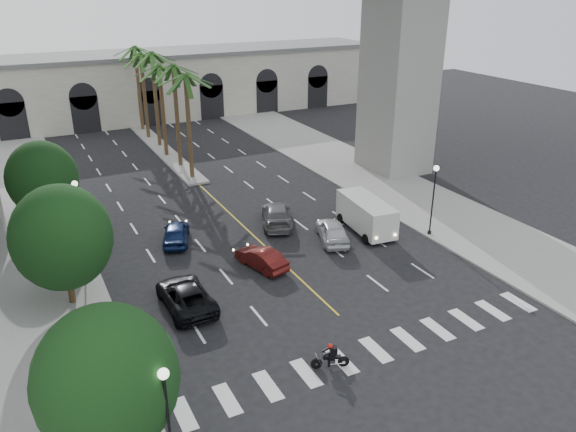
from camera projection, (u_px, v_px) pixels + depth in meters
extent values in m
plane|color=black|center=(359.00, 334.00, 29.51)|extent=(140.00, 140.00, 0.00)
cube|color=gray|center=(29.00, 273.00, 35.53)|extent=(8.00, 100.00, 0.15)
cube|color=gray|center=(408.00, 196.00, 48.05)|extent=(8.00, 100.00, 0.15)
cube|color=gray|center=(164.00, 151.00, 60.65)|extent=(2.00, 24.00, 0.20)
cube|color=silver|center=(126.00, 89.00, 73.07)|extent=(70.00, 10.00, 8.00)
cube|color=slate|center=(122.00, 55.00, 71.41)|extent=(71.00, 10.50, 0.50)
cube|color=gray|center=(400.00, 60.00, 51.22)|extent=(5.00, 6.00, 20.80)
cylinder|color=#47331E|center=(189.00, 129.00, 50.63)|extent=(0.40, 0.40, 9.50)
cylinder|color=#47331E|center=(177.00, 118.00, 53.89)|extent=(0.40, 0.40, 9.80)
cylinder|color=#47331E|center=(163.00, 113.00, 57.15)|extent=(0.40, 0.40, 9.30)
cylinder|color=#47331E|center=(156.00, 101.00, 60.42)|extent=(0.40, 0.40, 10.10)
cylinder|color=#47331E|center=(145.00, 97.00, 63.69)|extent=(0.40, 0.40, 9.60)
cylinder|color=#47331E|center=(139.00, 90.00, 67.04)|extent=(0.40, 0.40, 9.90)
ellipsoid|color=black|center=(107.00, 380.00, 20.05)|extent=(5.20, 5.20, 5.72)
cylinder|color=#382616|center=(70.00, 285.00, 31.81)|extent=(0.36, 0.36, 2.45)
ellipsoid|color=black|center=(62.00, 237.00, 30.64)|extent=(5.44, 5.44, 5.98)
cylinder|color=#382616|center=(49.00, 214.00, 41.69)|extent=(0.36, 0.36, 2.27)
ellipsoid|color=black|center=(42.00, 178.00, 40.61)|extent=(5.04, 5.04, 5.54)
sphere|color=white|center=(163.00, 374.00, 18.64)|extent=(0.40, 0.40, 0.40)
cylinder|color=black|center=(86.00, 253.00, 37.81)|extent=(0.28, 0.28, 0.36)
cylinder|color=black|center=(80.00, 220.00, 36.86)|extent=(0.11, 0.11, 5.00)
sphere|color=white|center=(75.00, 184.00, 35.87)|extent=(0.40, 0.40, 0.40)
cylinder|color=black|center=(429.00, 233.00, 40.76)|extent=(0.28, 0.28, 0.36)
cylinder|color=black|center=(433.00, 202.00, 39.81)|extent=(0.11, 0.11, 5.00)
sphere|color=white|center=(436.00, 168.00, 38.82)|extent=(0.40, 0.40, 0.40)
cylinder|color=black|center=(156.00, 406.00, 22.06)|extent=(0.10, 0.10, 3.50)
cube|color=black|center=(153.00, 375.00, 21.47)|extent=(0.25, 0.18, 0.80)
cylinder|color=black|center=(133.00, 351.00, 25.34)|extent=(0.10, 0.10, 3.50)
cube|color=black|center=(129.00, 323.00, 24.75)|extent=(0.25, 0.18, 0.80)
cylinder|color=black|center=(316.00, 364.00, 26.82)|extent=(0.55, 0.27, 0.55)
cylinder|color=black|center=(344.00, 361.00, 26.98)|extent=(0.55, 0.27, 0.55)
cube|color=silver|center=(331.00, 361.00, 26.88)|extent=(0.44, 0.37, 0.24)
cube|color=black|center=(328.00, 357.00, 26.76)|extent=(0.55, 0.36, 0.18)
cube|color=black|center=(337.00, 357.00, 26.82)|extent=(0.47, 0.35, 0.11)
cylinder|color=black|center=(321.00, 354.00, 26.64)|extent=(0.20, 0.49, 0.03)
cube|color=black|center=(333.00, 351.00, 26.66)|extent=(0.34, 0.41, 0.48)
cube|color=black|center=(336.00, 350.00, 26.66)|extent=(0.22, 0.30, 0.35)
sphere|color=red|center=(330.00, 346.00, 26.52)|extent=(0.24, 0.24, 0.24)
imported|color=silver|center=(332.00, 231.00, 39.73)|extent=(3.24, 4.89, 1.55)
imported|color=#551311|center=(261.00, 258.00, 36.08)|extent=(2.39, 4.24, 1.32)
imported|color=black|center=(186.00, 295.00, 31.71)|extent=(2.51, 5.31, 1.47)
imported|color=slate|center=(277.00, 215.00, 42.43)|extent=(4.07, 5.78, 1.55)
imported|color=#112150|center=(176.00, 233.00, 39.52)|extent=(3.09, 4.61, 1.46)
cube|color=silver|center=(366.00, 214.00, 41.09)|extent=(2.67, 5.90, 2.12)
cube|color=black|center=(385.00, 224.00, 38.67)|extent=(1.97, 0.46, 0.90)
cylinder|color=black|center=(367.00, 239.00, 39.42)|extent=(0.37, 0.77, 0.74)
cylinder|color=black|center=(391.00, 235.00, 40.09)|extent=(0.37, 0.77, 0.74)
cylinder|color=black|center=(341.00, 218.00, 42.87)|extent=(0.37, 0.77, 0.74)
cylinder|color=black|center=(364.00, 214.00, 43.54)|extent=(0.37, 0.77, 0.74)
imported|color=black|center=(56.00, 346.00, 26.67)|extent=(0.85, 0.73, 1.96)
imported|color=black|center=(97.00, 360.00, 25.76)|extent=(1.13, 1.02, 1.90)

